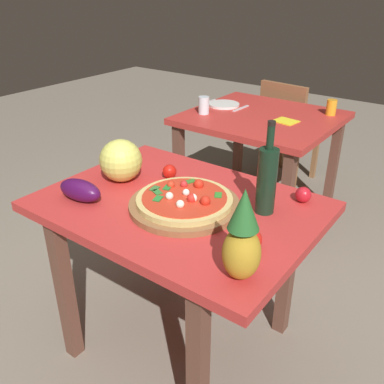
{
  "coord_description": "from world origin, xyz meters",
  "views": [
    {
      "loc": [
        0.94,
        -1.18,
        1.58
      ],
      "look_at": [
        0.05,
        0.03,
        0.81
      ],
      "focal_mm": 39.54,
      "sensor_mm": 36.0,
      "label": 1
    }
  ],
  "objects_px": {
    "drinking_glass_juice": "(331,107)",
    "drinking_glass_water": "(204,105)",
    "dining_chair": "(287,127)",
    "tomato_at_corner": "(170,171)",
    "tomato_near_board": "(303,195)",
    "knife_utensil": "(241,108)",
    "tomato_by_bottle": "(252,239)",
    "eggplant": "(80,190)",
    "napkin_folded": "(286,121)",
    "bell_pepper": "(124,156)",
    "wine_bottle": "(267,179)",
    "background_table": "(261,131)",
    "pizza_board": "(184,205)",
    "pineapple_left": "(242,240)",
    "fork_utensil": "(208,102)",
    "display_table": "(179,224)",
    "melon": "(121,161)",
    "dinner_plate": "(224,105)",
    "pizza": "(185,199)"
  },
  "relations": [
    {
      "from": "drinking_glass_juice",
      "to": "drinking_glass_water",
      "type": "distance_m",
      "value": 0.84
    },
    {
      "from": "dining_chair",
      "to": "tomato_at_corner",
      "type": "distance_m",
      "value": 1.83
    },
    {
      "from": "tomato_near_board",
      "to": "knife_utensil",
      "type": "relative_size",
      "value": 0.36
    },
    {
      "from": "tomato_by_bottle",
      "to": "tomato_at_corner",
      "type": "bearing_deg",
      "value": 154.85
    },
    {
      "from": "eggplant",
      "to": "knife_utensil",
      "type": "bearing_deg",
      "value": 95.79
    },
    {
      "from": "knife_utensil",
      "to": "napkin_folded",
      "type": "bearing_deg",
      "value": -9.54
    },
    {
      "from": "bell_pepper",
      "to": "tomato_at_corner",
      "type": "xyz_separation_m",
      "value": [
        0.27,
        0.02,
        -0.02
      ]
    },
    {
      "from": "wine_bottle",
      "to": "tomato_at_corner",
      "type": "bearing_deg",
      "value": 177.76
    },
    {
      "from": "tomato_by_bottle",
      "to": "wine_bottle",
      "type": "bearing_deg",
      "value": 108.5
    },
    {
      "from": "background_table",
      "to": "dining_chair",
      "type": "relative_size",
      "value": 1.11
    },
    {
      "from": "wine_bottle",
      "to": "tomato_by_bottle",
      "type": "xyz_separation_m",
      "value": [
        0.08,
        -0.25,
        -0.1
      ]
    },
    {
      "from": "pizza_board",
      "to": "eggplant",
      "type": "relative_size",
      "value": 2.2
    },
    {
      "from": "background_table",
      "to": "pineapple_left",
      "type": "relative_size",
      "value": 3.14
    },
    {
      "from": "bell_pepper",
      "to": "fork_utensil",
      "type": "bearing_deg",
      "value": 105.36
    },
    {
      "from": "drinking_glass_juice",
      "to": "dining_chair",
      "type": "bearing_deg",
      "value": 139.79
    },
    {
      "from": "pizza_board",
      "to": "tomato_near_board",
      "type": "xyz_separation_m",
      "value": [
        0.36,
        0.33,
        0.02
      ]
    },
    {
      "from": "tomato_by_bottle",
      "to": "knife_utensil",
      "type": "height_order",
      "value": "tomato_by_bottle"
    },
    {
      "from": "tomato_near_board",
      "to": "background_table",
      "type": "bearing_deg",
      "value": 125.8
    },
    {
      "from": "display_table",
      "to": "drinking_glass_juice",
      "type": "height_order",
      "value": "drinking_glass_juice"
    },
    {
      "from": "wine_bottle",
      "to": "napkin_folded",
      "type": "bearing_deg",
      "value": 111.2
    },
    {
      "from": "display_table",
      "to": "drinking_glass_water",
      "type": "relative_size",
      "value": 9.67
    },
    {
      "from": "pineapple_left",
      "to": "bell_pepper",
      "type": "distance_m",
      "value": 0.98
    },
    {
      "from": "dining_chair",
      "to": "tomato_at_corner",
      "type": "bearing_deg",
      "value": 103.75
    },
    {
      "from": "tomato_near_board",
      "to": "pizza_board",
      "type": "bearing_deg",
      "value": -137.5
    },
    {
      "from": "melon",
      "to": "napkin_folded",
      "type": "bearing_deg",
      "value": 79.85
    },
    {
      "from": "drinking_glass_water",
      "to": "pizza_board",
      "type": "bearing_deg",
      "value": -58.32
    },
    {
      "from": "display_table",
      "to": "tomato_by_bottle",
      "type": "height_order",
      "value": "tomato_by_bottle"
    },
    {
      "from": "eggplant",
      "to": "fork_utensil",
      "type": "distance_m",
      "value": 1.61
    },
    {
      "from": "drinking_glass_water",
      "to": "fork_utensil",
      "type": "height_order",
      "value": "drinking_glass_water"
    },
    {
      "from": "melon",
      "to": "tomato_by_bottle",
      "type": "distance_m",
      "value": 0.75
    },
    {
      "from": "tomato_by_bottle",
      "to": "tomato_near_board",
      "type": "bearing_deg",
      "value": 89.24
    },
    {
      "from": "dinner_plate",
      "to": "tomato_by_bottle",
      "type": "bearing_deg",
      "value": -54.37
    },
    {
      "from": "wine_bottle",
      "to": "tomato_by_bottle",
      "type": "height_order",
      "value": "wine_bottle"
    },
    {
      "from": "display_table",
      "to": "tomato_by_bottle",
      "type": "distance_m",
      "value": 0.44
    },
    {
      "from": "wine_bottle",
      "to": "melon",
      "type": "bearing_deg",
      "value": -169.08
    },
    {
      "from": "background_table",
      "to": "knife_utensil",
      "type": "relative_size",
      "value": 5.26
    },
    {
      "from": "drinking_glass_juice",
      "to": "tomato_by_bottle",
      "type": "bearing_deg",
      "value": -78.5
    },
    {
      "from": "bell_pepper",
      "to": "tomato_by_bottle",
      "type": "bearing_deg",
      "value": -16.42
    },
    {
      "from": "bell_pepper",
      "to": "tomato_at_corner",
      "type": "bearing_deg",
      "value": 4.62
    },
    {
      "from": "wine_bottle",
      "to": "drinking_glass_water",
      "type": "height_order",
      "value": "wine_bottle"
    },
    {
      "from": "background_table",
      "to": "napkin_folded",
      "type": "bearing_deg",
      "value": -10.74
    },
    {
      "from": "tomato_by_bottle",
      "to": "napkin_folded",
      "type": "distance_m",
      "value": 1.45
    },
    {
      "from": "melon",
      "to": "tomato_at_corner",
      "type": "bearing_deg",
      "value": 42.46
    },
    {
      "from": "display_table",
      "to": "knife_utensil",
      "type": "distance_m",
      "value": 1.42
    },
    {
      "from": "display_table",
      "to": "pineapple_left",
      "type": "xyz_separation_m",
      "value": [
        0.45,
        -0.27,
        0.24
      ]
    },
    {
      "from": "bell_pepper",
      "to": "display_table",
      "type": "bearing_deg",
      "value": -17.22
    },
    {
      "from": "pizza",
      "to": "fork_utensil",
      "type": "distance_m",
      "value": 1.57
    },
    {
      "from": "display_table",
      "to": "melon",
      "type": "bearing_deg",
      "value": 177.46
    },
    {
      "from": "background_table",
      "to": "tomato_near_board",
      "type": "xyz_separation_m",
      "value": [
        0.7,
        -0.98,
        0.14
      ]
    },
    {
      "from": "pineapple_left",
      "to": "tomato_near_board",
      "type": "height_order",
      "value": "pineapple_left"
    }
  ]
}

